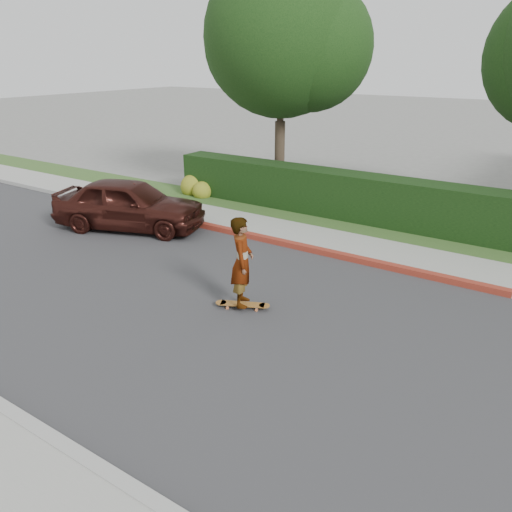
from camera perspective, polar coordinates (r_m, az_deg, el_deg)
name	(u,v)px	position (r m, az deg, el deg)	size (l,w,h in m)	color
ground	(405,377)	(8.65, 16.70, -13.08)	(120.00, 120.00, 0.00)	slate
road	(405,376)	(8.65, 16.70, -13.05)	(60.00, 8.00, 0.01)	#2D2D30
curb_far	(464,283)	(12.17, 22.65, -2.89)	(60.00, 0.20, 0.15)	#9E9E99
curb_red_section	(274,241)	(13.79, 2.12, 1.73)	(12.00, 0.21, 0.15)	maroon
sidewalk_far	(472,270)	(13.00, 23.48, -1.53)	(60.00, 1.60, 0.12)	gray
planting_strip	(485,251)	(14.49, 24.72, 0.56)	(60.00, 1.60, 0.10)	#2D4C1E
hedge	(386,203)	(15.48, 14.62, 5.91)	(15.00, 1.00, 1.50)	black
flowering_shrub	(196,188)	(18.58, -6.91, 7.74)	(1.40, 1.00, 0.90)	#2D4C19
tree_left	(284,42)	(18.18, 3.23, 23.24)	(5.99, 5.21, 8.00)	#33261C
skateboard	(243,304)	(10.26, -1.55, -5.55)	(1.11, 0.67, 0.10)	orange
skateboarder	(242,262)	(9.86, -1.60, -0.68)	(0.68, 0.44, 1.85)	white
car_maroon	(129,204)	(15.29, -14.29, 5.78)	(1.79, 4.45, 1.52)	#3B1812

